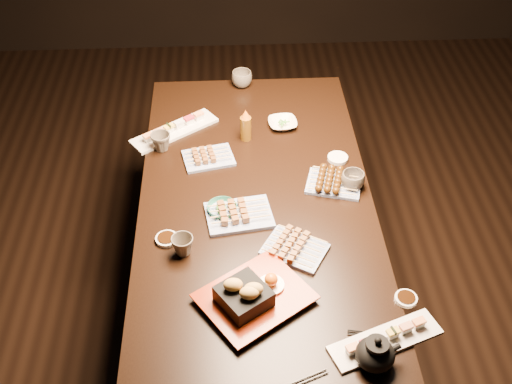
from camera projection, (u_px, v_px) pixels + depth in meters
ground at (278, 302)px, 3.05m from camera, size 5.00×5.00×0.00m
dining_table at (257, 270)px, 2.70m from camera, size 1.22×1.94×0.75m
sushi_platter_near at (386, 337)px, 1.97m from camera, size 0.38×0.22×0.04m
sushi_platter_far at (174, 128)px, 2.79m from camera, size 0.39×0.32×0.05m
yakitori_plate_center at (239, 211)px, 2.38m from camera, size 0.27×0.21×0.06m
yakitori_plate_right at (295, 246)px, 2.25m from camera, size 0.26×0.24×0.05m
yakitori_plate_left at (208, 155)px, 2.64m from camera, size 0.23×0.19×0.05m
tsukune_plate at (334, 180)px, 2.52m from camera, size 0.24×0.20×0.05m
edamame_bowl_green at (222, 209)px, 2.41m from camera, size 0.15×0.15×0.04m
edamame_bowl_cream at (283, 124)px, 2.82m from camera, size 0.14×0.14×0.03m
tempura_tray at (255, 289)px, 2.06m from camera, size 0.43×0.41×0.12m
teacup_near_left at (183, 246)px, 2.24m from camera, size 0.11×0.11×0.07m
teacup_mid_right at (353, 181)px, 2.50m from camera, size 0.12×0.12×0.07m
teacup_far_left at (161, 142)px, 2.69m from camera, size 0.12×0.12×0.08m
teacup_far_right at (242, 79)px, 3.06m from camera, size 0.13×0.13×0.08m
teapot at (376, 352)px, 1.89m from camera, size 0.17×0.17×0.12m
condiment_bottle at (246, 125)px, 2.72m from camera, size 0.06×0.06×0.15m
sauce_dish_west at (167, 239)px, 2.31m from camera, size 0.09×0.09×0.01m
sauce_dish_east at (338, 158)px, 2.66m from camera, size 0.09×0.09×0.01m
sauce_dish_se at (406, 299)px, 2.10m from camera, size 0.10×0.10×0.01m
sauce_dish_nw at (179, 129)px, 2.81m from camera, size 0.10×0.10×0.01m
chopsticks_near at (296, 384)px, 1.87m from camera, size 0.20×0.09×0.01m
chopsticks_se at (384, 336)px, 2.00m from camera, size 0.22×0.06×0.01m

